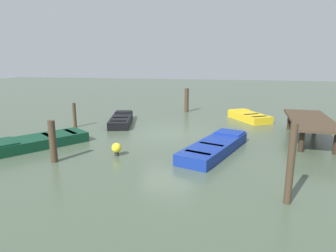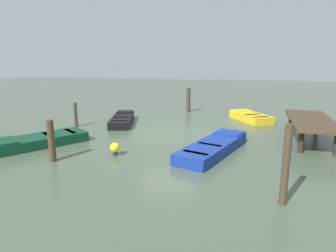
% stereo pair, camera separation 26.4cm
% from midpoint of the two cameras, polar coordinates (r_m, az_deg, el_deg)
% --- Properties ---
extents(ground_plane, '(80.00, 80.00, 0.00)m').
position_cam_midpoint_polar(ground_plane, '(13.87, -0.55, -1.41)').
color(ground_plane, '#475642').
extents(dock_segment, '(4.87, 1.99, 0.95)m').
position_cam_midpoint_polar(dock_segment, '(13.90, 25.69, 0.85)').
color(dock_segment, '#423323').
rests_on(dock_segment, ground_plane).
extents(rowboat_yellow, '(2.97, 2.48, 0.46)m').
position_cam_midpoint_polar(rowboat_yellow, '(17.45, 15.21, 1.82)').
color(rowboat_yellow, gold).
rests_on(rowboat_yellow, ground_plane).
extents(rowboat_blue, '(4.34, 2.50, 0.46)m').
position_cam_midpoint_polar(rowboat_blue, '(11.13, 8.55, -4.00)').
color(rowboat_blue, navy).
rests_on(rowboat_blue, ground_plane).
extents(rowboat_black, '(3.58, 1.89, 0.46)m').
position_cam_midpoint_polar(rowboat_black, '(16.15, -9.64, 1.23)').
color(rowboat_black, black).
rests_on(rowboat_black, ground_plane).
extents(rowboat_dark_green, '(3.64, 3.12, 0.46)m').
position_cam_midpoint_polar(rowboat_dark_green, '(12.89, -24.25, -2.68)').
color(rowboat_dark_green, '#0C3823').
rests_on(rowboat_dark_green, ground_plane).
extents(mooring_piling_near_left, '(0.17, 0.17, 1.99)m').
position_cam_midpoint_polar(mooring_piling_near_left, '(7.45, 22.02, -7.03)').
color(mooring_piling_near_left, '#423323').
rests_on(mooring_piling_near_left, ground_plane).
extents(mooring_piling_near_right, '(0.17, 0.17, 1.27)m').
position_cam_midpoint_polar(mooring_piling_near_right, '(15.78, -18.36, 2.03)').
color(mooring_piling_near_right, '#423323').
rests_on(mooring_piling_near_right, ground_plane).
extents(mooring_piling_center, '(0.28, 0.28, 1.58)m').
position_cam_midpoint_polar(mooring_piling_center, '(19.54, 3.29, 5.09)').
color(mooring_piling_center, '#423323').
rests_on(mooring_piling_center, ground_plane).
extents(mooring_piling_far_right, '(0.23, 0.23, 1.45)m').
position_cam_midpoint_polar(mooring_piling_far_right, '(10.60, -22.38, -2.84)').
color(mooring_piling_far_right, '#423323').
rests_on(mooring_piling_far_right, ground_plane).
extents(marker_buoy, '(0.36, 0.36, 0.48)m').
position_cam_midpoint_polar(marker_buoy, '(10.75, -10.78, -4.30)').
color(marker_buoy, '#262626').
rests_on(marker_buoy, ground_plane).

